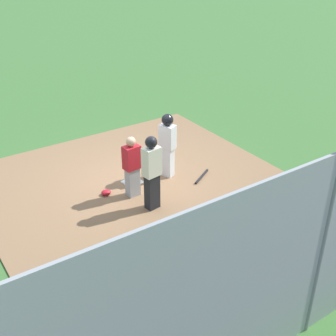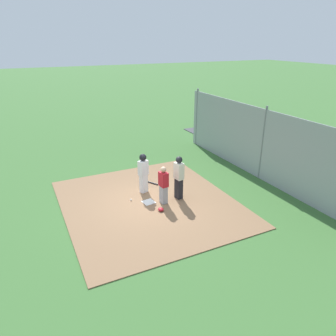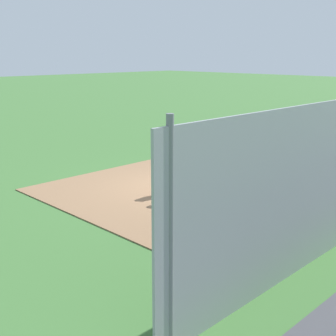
% 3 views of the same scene
% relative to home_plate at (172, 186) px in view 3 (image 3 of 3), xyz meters
% --- Properties ---
extents(ground_plane, '(140.00, 140.00, 0.00)m').
position_rel_home_plate_xyz_m(ground_plane, '(0.00, 0.00, -0.04)').
color(ground_plane, '#3D6B33').
extents(dirt_infield, '(7.20, 6.40, 0.03)m').
position_rel_home_plate_xyz_m(dirt_infield, '(0.00, 0.00, -0.03)').
color(dirt_infield, '#896647').
rests_on(dirt_infield, ground_plane).
extents(home_plate, '(0.49, 0.49, 0.02)m').
position_rel_home_plate_xyz_m(home_plate, '(0.00, 0.00, 0.00)').
color(home_plate, white).
rests_on(home_plate, dirt_infield).
extents(catcher, '(0.40, 0.29, 1.52)m').
position_rel_home_plate_xyz_m(catcher, '(-0.28, -0.52, 0.77)').
color(catcher, '#9E9EA3').
rests_on(catcher, dirt_infield).
extents(umpire, '(0.41, 0.31, 1.78)m').
position_rel_home_plate_xyz_m(umpire, '(-0.19, -1.24, 0.93)').
color(umpire, black).
rests_on(umpire, dirt_infield).
extents(runner, '(0.39, 0.45, 1.69)m').
position_rel_home_plate_xyz_m(runner, '(0.94, -0.18, 0.96)').
color(runner, silver).
rests_on(runner, dirt_infield).
extents(baseball_bat, '(0.69, 0.43, 0.06)m').
position_rel_home_plate_xyz_m(baseball_bat, '(1.60, -0.78, 0.02)').
color(baseball_bat, black).
rests_on(baseball_bat, dirt_infield).
extents(catcher_mask, '(0.24, 0.20, 0.12)m').
position_rel_home_plate_xyz_m(catcher_mask, '(-0.82, -0.15, 0.05)').
color(catcher_mask, '#B21923').
rests_on(catcher_mask, dirt_infield).
extents(baseball, '(0.07, 0.07, 0.07)m').
position_rel_home_plate_xyz_m(baseball, '(0.44, 0.58, 0.03)').
color(baseball, white).
rests_on(baseball, dirt_infield).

